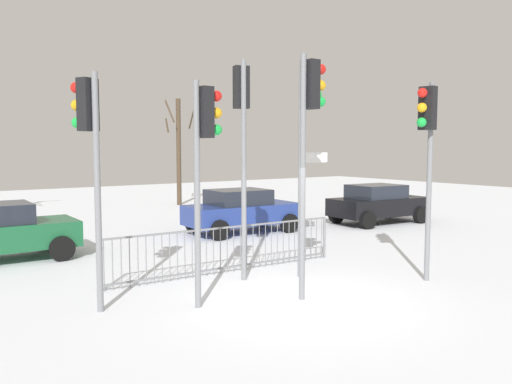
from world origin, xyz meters
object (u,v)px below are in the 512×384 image
traffic_light_mid_left (309,121)px  traffic_light_rear_right (427,136)px  traffic_light_rear_left (242,121)px  traffic_light_mid_right (204,142)px  direction_sign_post (302,201)px  traffic_light_foreground_left (306,115)px  car_blue_near (241,210)px  car_black_far (378,203)px  bare_tree_centre (179,149)px  traffic_light_foreground_right (89,137)px

traffic_light_mid_left → traffic_light_rear_right: bearing=80.9°
traffic_light_rear_left → traffic_light_mid_left: 1.97m
traffic_light_mid_right → direction_sign_post: (2.83, 0.65, -1.28)m
traffic_light_foreground_left → car_blue_near: 5.48m
car_black_far → traffic_light_mid_right: bearing=-149.6°
traffic_light_mid_right → traffic_light_rear_right: bearing=74.1°
car_blue_near → bare_tree_centre: size_ratio=0.73×
traffic_light_mid_right → car_black_far: bearing=115.1°
traffic_light_mid_right → traffic_light_rear_right: 4.83m
traffic_light_mid_right → traffic_light_foreground_right: size_ratio=0.97×
traffic_light_mid_right → traffic_light_mid_left: 2.01m
traffic_light_mid_left → traffic_light_foreground_right: traffic_light_mid_left is taller
traffic_light_foreground_right → traffic_light_rear_right: traffic_light_rear_right is taller
traffic_light_mid_right → bare_tree_centre: 16.72m
direction_sign_post → car_blue_near: size_ratio=0.78×
traffic_light_mid_left → car_black_far: traffic_light_mid_left is taller
traffic_light_rear_left → direction_sign_post: bearing=-12.4°
traffic_light_mid_left → direction_sign_post: 2.36m
traffic_light_foreground_left → direction_sign_post: size_ratio=1.67×
traffic_light_foreground_left → bare_tree_centre: (3.14, 13.36, -0.87)m
direction_sign_post → car_black_far: direction_sign_post is taller
traffic_light_foreground_right → direction_sign_post: size_ratio=1.38×
traffic_light_rear_right → car_black_far: size_ratio=1.09×
traffic_light_rear_left → car_black_far: bearing=39.0°
traffic_light_mid_left → traffic_light_rear_right: 2.89m
car_blue_near → car_black_far: size_ratio=0.99×
traffic_light_foreground_left → traffic_light_foreground_right: size_ratio=1.21×
car_blue_near → traffic_light_mid_right: bearing=-126.0°
traffic_light_foreground_right → traffic_light_mid_left: bearing=-53.4°
traffic_light_rear_right → car_blue_near: size_ratio=1.10×
traffic_light_foreground_left → traffic_light_rear_left: 2.35m
traffic_light_mid_left → bare_tree_centre: 16.70m
traffic_light_foreground_right → traffic_light_rear_right: bearing=-47.6°
traffic_light_foreground_right → bare_tree_centre: (8.79, 14.26, -0.25)m
traffic_light_foreground_left → direction_sign_post: (-1.08, -1.16, -1.98)m
traffic_light_mid_right → bare_tree_centre: bearing=153.6°
traffic_light_mid_left → car_black_far: size_ratio=1.17×
car_blue_near → bare_tree_centre: bare_tree_centre is taller
car_black_far → traffic_light_mid_left: bearing=-141.6°
car_black_far → traffic_light_foreground_right: bearing=-156.6°
traffic_light_mid_left → car_blue_near: size_ratio=1.19×
traffic_light_mid_left → bare_tree_centre: bare_tree_centre is taller
traffic_light_foreground_left → traffic_light_mid_right: (-3.91, -1.80, -0.70)m
traffic_light_foreground_left → traffic_light_foreground_right: 5.76m
traffic_light_mid_right → traffic_light_foreground_right: 1.97m
traffic_light_mid_left → car_blue_near: 8.11m
traffic_light_foreground_left → car_black_far: bearing=163.9°
traffic_light_foreground_left → traffic_light_mid_right: size_ratio=1.24×
traffic_light_rear_left → traffic_light_mid_left: bearing=-68.9°
traffic_light_foreground_left → car_blue_near: bearing=-146.7°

